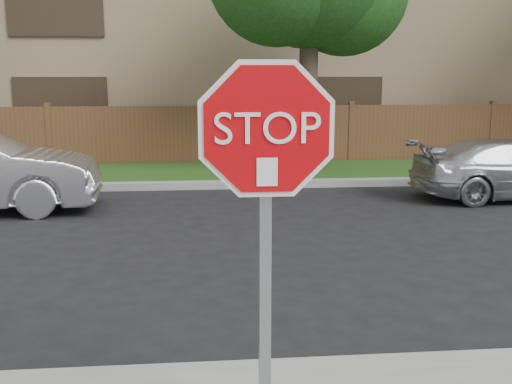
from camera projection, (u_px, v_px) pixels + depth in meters
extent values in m
plane|color=black|center=(215.00, 372.00, 4.97)|extent=(90.00, 90.00, 0.00)
cube|color=gray|center=(205.00, 185.00, 12.91)|extent=(70.00, 0.30, 0.15)
cube|color=#1E4714|center=(205.00, 173.00, 14.53)|extent=(70.00, 3.00, 0.12)
cube|color=brown|center=(204.00, 136.00, 15.95)|extent=(70.00, 0.12, 1.60)
cube|color=#9E8562|center=(201.00, 57.00, 20.99)|extent=(34.00, 8.00, 6.00)
cylinder|color=#382B21|center=(308.00, 94.00, 14.29)|extent=(0.44, 0.44, 3.92)
cube|color=gray|center=(265.00, 289.00, 3.35)|extent=(0.06, 0.06, 2.30)
cylinder|color=white|center=(267.00, 129.00, 3.11)|extent=(1.01, 0.02, 1.01)
cylinder|color=#B5060B|center=(267.00, 130.00, 3.10)|extent=(0.93, 0.02, 0.93)
cube|color=white|center=(267.00, 172.00, 3.13)|extent=(0.11, 0.00, 0.15)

